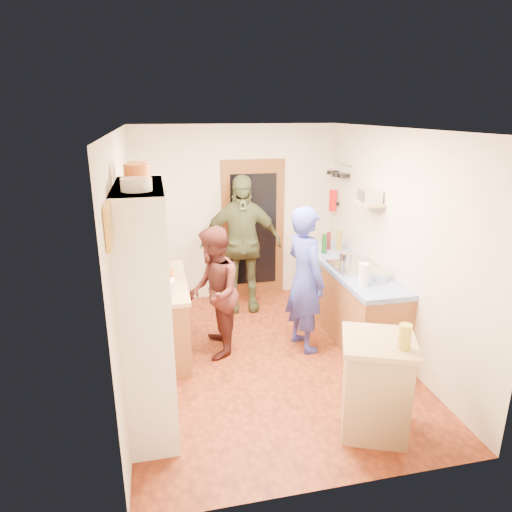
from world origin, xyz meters
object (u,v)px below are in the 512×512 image
object	(u,v)px
person_hob	(309,280)
person_left	(216,291)
hutch_body	(148,310)
right_counter_base	(348,300)
island_base	(375,388)
person_back	(242,244)

from	to	relation	value
person_hob	person_left	distance (m)	1.09
hutch_body	right_counter_base	bearing A→B (deg)	27.47
island_base	person_left	xyz separation A→B (m)	(-1.18, 1.72, 0.34)
island_base	person_hob	size ratio (longest dim) A/B	0.49
person_left	person_back	world-z (taller)	person_back
person_hob	person_back	world-z (taller)	person_back
island_base	person_left	distance (m)	2.11
right_counter_base	person_back	bearing A→B (deg)	141.40
hutch_body	person_back	xyz separation A→B (m)	(1.28, 2.27, -0.12)
hutch_body	person_left	xyz separation A→B (m)	(0.75, 1.09, -0.33)
person_hob	person_left	size ratio (longest dim) A/B	1.14
hutch_body	island_base	bearing A→B (deg)	-18.02
person_left	person_back	xyz separation A→B (m)	(0.53, 1.18, 0.21)
island_base	person_back	xyz separation A→B (m)	(-0.64, 2.90, 0.55)
hutch_body	person_back	bearing A→B (deg)	60.51
right_counter_base	person_hob	size ratio (longest dim) A/B	1.25
right_counter_base	person_hob	distance (m)	0.88
person_hob	person_back	bearing A→B (deg)	8.22
right_counter_base	person_left	distance (m)	1.80
person_hob	person_back	size ratio (longest dim) A/B	0.90
person_back	person_left	bearing A→B (deg)	-108.74
hutch_body	person_hob	distance (m)	2.08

